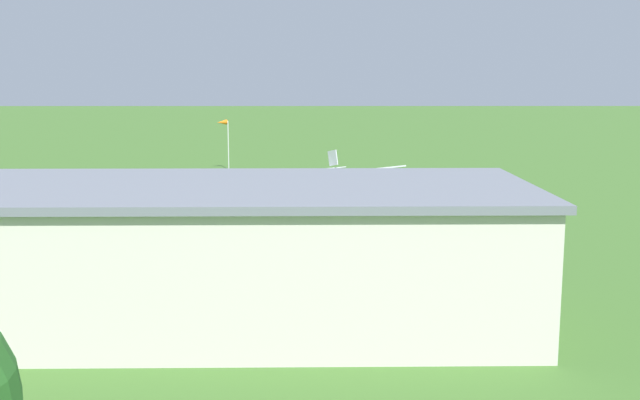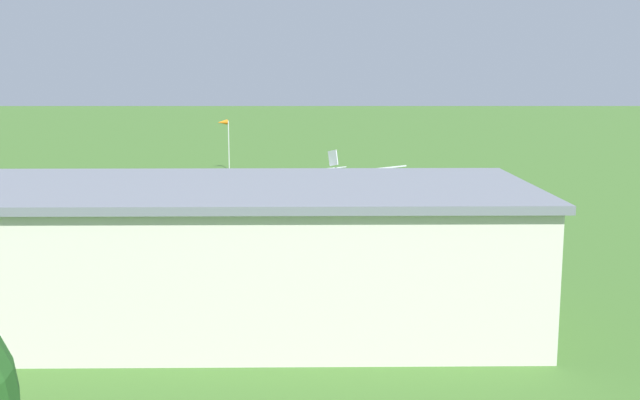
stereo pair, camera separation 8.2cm
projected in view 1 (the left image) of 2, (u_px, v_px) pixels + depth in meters
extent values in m
plane|color=#3D6628|center=(251.00, 197.00, 69.60)|extent=(400.00, 400.00, 0.00)
cube|color=beige|center=(230.00, 258.00, 33.98)|extent=(26.61, 11.23, 6.01)
cube|color=slate|center=(228.00, 188.00, 33.45)|extent=(27.22, 11.84, 0.35)
cube|color=#384251|center=(241.00, 243.00, 39.51)|extent=(9.27, 0.27, 4.93)
cylinder|color=silver|center=(353.00, 179.00, 63.36)|extent=(4.66, 5.59, 2.17)
cone|color=black|center=(380.00, 192.00, 60.81)|extent=(1.00, 1.03, 0.76)
cube|color=silver|center=(358.00, 183.00, 62.85)|extent=(7.61, 6.38, 0.40)
cube|color=silver|center=(363.00, 170.00, 62.19)|extent=(7.61, 6.38, 0.40)
cube|color=silver|center=(333.00, 158.00, 65.14)|extent=(0.91, 1.12, 1.50)
cube|color=silver|center=(331.00, 168.00, 65.44)|extent=(2.60, 2.31, 0.26)
cylinder|color=black|center=(347.00, 196.00, 62.70)|extent=(0.50, 0.59, 0.64)
cylinder|color=black|center=(364.00, 193.00, 63.86)|extent=(0.50, 0.59, 0.64)
cylinder|color=#332D28|center=(335.00, 180.00, 60.84)|extent=(0.26, 0.30, 1.20)
cylinder|color=#332D28|center=(385.00, 174.00, 64.20)|extent=(0.26, 0.30, 1.20)
cube|color=red|center=(12.00, 253.00, 44.87)|extent=(2.05, 4.76, 0.66)
cube|color=#2D3842|center=(11.00, 244.00, 44.77)|extent=(1.71, 2.70, 0.54)
cylinder|color=black|center=(14.00, 266.00, 43.31)|extent=(0.26, 0.65, 0.64)
cylinder|color=black|center=(38.00, 253.00, 46.43)|extent=(0.26, 0.65, 0.64)
cylinder|color=black|center=(10.00, 252.00, 46.54)|extent=(0.26, 0.65, 0.64)
cylinder|color=#72338C|center=(421.00, 243.00, 48.62)|extent=(0.40, 0.40, 0.80)
cylinder|color=#3F3F47|center=(421.00, 233.00, 48.50)|extent=(0.48, 0.48, 0.57)
sphere|color=#D8AD84|center=(421.00, 227.00, 48.44)|extent=(0.22, 0.22, 0.22)
cylinder|color=#72338C|center=(49.00, 242.00, 48.90)|extent=(0.43, 0.43, 0.84)
cylinder|color=#B23333|center=(48.00, 231.00, 48.78)|extent=(0.51, 0.51, 0.60)
sphere|color=brown|center=(48.00, 225.00, 48.71)|extent=(0.23, 0.23, 0.23)
cylinder|color=navy|center=(427.00, 256.00, 45.18)|extent=(0.42, 0.42, 0.89)
cylinder|color=navy|center=(427.00, 243.00, 45.06)|extent=(0.50, 0.50, 0.63)
sphere|color=brown|center=(427.00, 236.00, 44.99)|extent=(0.24, 0.24, 0.24)
cylinder|color=silver|center=(228.00, 146.00, 88.25)|extent=(0.12, 0.12, 5.79)
cone|color=orange|center=(222.00, 122.00, 87.79)|extent=(1.36, 1.33, 0.60)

